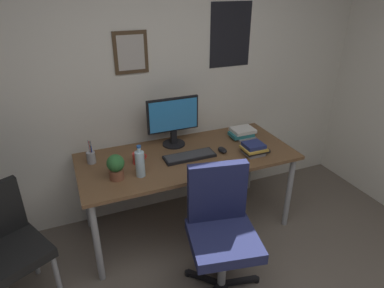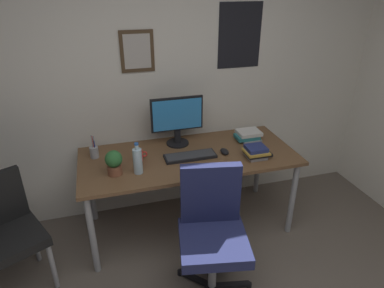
{
  "view_description": "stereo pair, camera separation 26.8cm",
  "coord_description": "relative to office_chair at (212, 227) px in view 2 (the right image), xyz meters",
  "views": [
    {
      "loc": [
        -0.76,
        -0.65,
        2.07
      ],
      "look_at": [
        0.15,
        1.58,
        0.89
      ],
      "focal_mm": 31.42,
      "sensor_mm": 36.0,
      "label": 1
    },
    {
      "loc": [
        -0.51,
        -0.74,
        2.07
      ],
      "look_at": [
        0.15,
        1.58,
        0.89
      ],
      "focal_mm": 31.42,
      "sensor_mm": 36.0,
      "label": 2
    }
  ],
  "objects": [
    {
      "name": "book_stack_right",
      "position": [
        0.55,
        0.49,
        0.26
      ],
      "size": [
        0.22,
        0.17,
        0.1
      ],
      "color": "gray",
      "rests_on": "desk"
    },
    {
      "name": "wall_back",
      "position": [
        -0.13,
        1.16,
        0.77
      ],
      "size": [
        4.4,
        0.1,
        2.6
      ],
      "color": "silver",
      "rests_on": "ground_plane"
    },
    {
      "name": "monitor",
      "position": [
        -0.02,
        0.92,
        0.45
      ],
      "size": [
        0.46,
        0.2,
        0.43
      ],
      "color": "black",
      "rests_on": "desk"
    },
    {
      "name": "desk",
      "position": [
        0.02,
        0.69,
        0.14
      ],
      "size": [
        1.81,
        0.79,
        0.74
      ],
      "color": "brown",
      "rests_on": "ground_plane"
    },
    {
      "name": "coffee_mug_near",
      "position": [
        -0.4,
        0.71,
        0.26
      ],
      "size": [
        0.12,
        0.08,
        0.09
      ],
      "color": "red",
      "rests_on": "desk"
    },
    {
      "name": "pen_cup",
      "position": [
        -0.74,
        0.86,
        0.26
      ],
      "size": [
        0.07,
        0.07,
        0.2
      ],
      "color": "#9EA0A5",
      "rests_on": "desk"
    },
    {
      "name": "side_chair",
      "position": [
        -1.39,
        0.41,
        -0.03
      ],
      "size": [
        0.56,
        0.56,
        0.88
      ],
      "color": "black",
      "rests_on": "ground_plane"
    },
    {
      "name": "office_chair",
      "position": [
        0.0,
        0.0,
        0.0
      ],
      "size": [
        0.58,
        0.57,
        0.95
      ],
      "color": "#1E234C",
      "rests_on": "ground_plane"
    },
    {
      "name": "water_bottle",
      "position": [
        -0.42,
        0.51,
        0.32
      ],
      "size": [
        0.07,
        0.07,
        0.25
      ],
      "color": "silver",
      "rests_on": "desk"
    },
    {
      "name": "keyboard",
      "position": [
        0.02,
        0.64,
        0.22
      ],
      "size": [
        0.43,
        0.15,
        0.03
      ],
      "color": "black",
      "rests_on": "desk"
    },
    {
      "name": "potted_plant",
      "position": [
        -0.6,
        0.54,
        0.31
      ],
      "size": [
        0.13,
        0.13,
        0.19
      ],
      "color": "brown",
      "rests_on": "desk"
    },
    {
      "name": "book_stack_left",
      "position": [
        0.63,
        0.82,
        0.26
      ],
      "size": [
        0.23,
        0.18,
        0.08
      ],
      "color": "gray",
      "rests_on": "desk"
    },
    {
      "name": "computer_mouse",
      "position": [
        0.32,
        0.63,
        0.23
      ],
      "size": [
        0.06,
        0.11,
        0.04
      ],
      "color": "black",
      "rests_on": "desk"
    }
  ]
}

